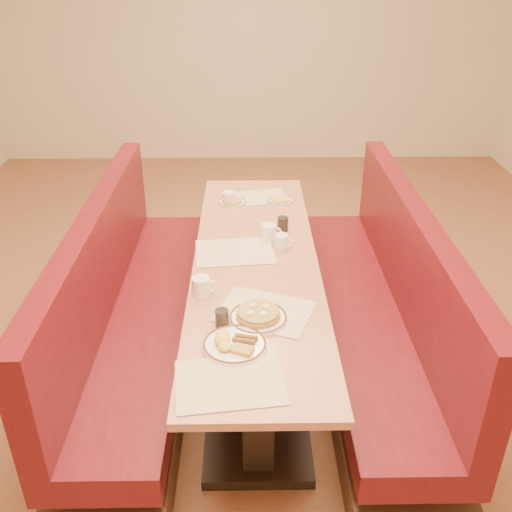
{
  "coord_description": "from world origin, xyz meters",
  "views": [
    {
      "loc": [
        -0.04,
        -2.81,
        2.31
      ],
      "look_at": [
        0.0,
        -0.13,
        0.85
      ],
      "focal_mm": 40.0,
      "sensor_mm": 36.0,
      "label": 1
    }
  ],
  "objects_px": {
    "coffee_mug_c": "(269,232)",
    "diner_table": "(256,316)",
    "booth_right": "(378,316)",
    "coffee_mug_a": "(282,241)",
    "pancake_plate": "(258,316)",
    "booth_left": "(133,318)",
    "eggs_plate": "(234,344)",
    "coffee_mug_b": "(202,286)",
    "soda_tumbler_near": "(222,318)",
    "coffee_mug_d": "(229,198)",
    "soda_tumbler_mid": "(283,224)"
  },
  "relations": [
    {
      "from": "coffee_mug_c",
      "to": "soda_tumbler_near",
      "type": "bearing_deg",
      "value": -99.04
    },
    {
      "from": "booth_left",
      "to": "eggs_plate",
      "type": "xyz_separation_m",
      "value": [
        0.62,
        -0.79,
        0.41
      ]
    },
    {
      "from": "booth_right",
      "to": "coffee_mug_a",
      "type": "xyz_separation_m",
      "value": [
        -0.58,
        0.15,
        0.43
      ]
    },
    {
      "from": "booth_left",
      "to": "coffee_mug_b",
      "type": "height_order",
      "value": "booth_left"
    },
    {
      "from": "diner_table",
      "to": "coffee_mug_b",
      "type": "xyz_separation_m",
      "value": [
        -0.28,
        -0.35,
        0.43
      ]
    },
    {
      "from": "booth_right",
      "to": "coffee_mug_c",
      "type": "relative_size",
      "value": 19.6
    },
    {
      "from": "pancake_plate",
      "to": "soda_tumbler_mid",
      "type": "distance_m",
      "value": 0.98
    },
    {
      "from": "soda_tumbler_mid",
      "to": "soda_tumbler_near",
      "type": "bearing_deg",
      "value": -108.63
    },
    {
      "from": "coffee_mug_c",
      "to": "booth_right",
      "type": "bearing_deg",
      "value": -15.62
    },
    {
      "from": "eggs_plate",
      "to": "coffee_mug_c",
      "type": "relative_size",
      "value": 2.26
    },
    {
      "from": "booth_right",
      "to": "soda_tumbler_near",
      "type": "bearing_deg",
      "value": -145.0
    },
    {
      "from": "coffee_mug_b",
      "to": "soda_tumbler_near",
      "type": "bearing_deg",
      "value": -66.72
    },
    {
      "from": "booth_right",
      "to": "coffee_mug_b",
      "type": "height_order",
      "value": "booth_right"
    },
    {
      "from": "diner_table",
      "to": "booth_right",
      "type": "xyz_separation_m",
      "value": [
        0.73,
        0.0,
        -0.01
      ]
    },
    {
      "from": "diner_table",
      "to": "coffee_mug_a",
      "type": "relative_size",
      "value": 22.25
    },
    {
      "from": "booth_left",
      "to": "booth_right",
      "type": "relative_size",
      "value": 1.0
    },
    {
      "from": "booth_left",
      "to": "soda_tumbler_near",
      "type": "height_order",
      "value": "booth_left"
    },
    {
      "from": "pancake_plate",
      "to": "coffee_mug_c",
      "type": "relative_size",
      "value": 2.2
    },
    {
      "from": "booth_right",
      "to": "coffee_mug_d",
      "type": "distance_m",
      "value": 1.28
    },
    {
      "from": "coffee_mug_c",
      "to": "coffee_mug_a",
      "type": "bearing_deg",
      "value": -51.88
    },
    {
      "from": "coffee_mug_b",
      "to": "soda_tumbler_near",
      "type": "relative_size",
      "value": 1.49
    },
    {
      "from": "eggs_plate",
      "to": "soda_tumbler_mid",
      "type": "distance_m",
      "value": 1.2
    },
    {
      "from": "coffee_mug_a",
      "to": "soda_tumbler_near",
      "type": "bearing_deg",
      "value": -95.95
    },
    {
      "from": "pancake_plate",
      "to": "coffee_mug_d",
      "type": "distance_m",
      "value": 1.38
    },
    {
      "from": "booth_left",
      "to": "coffee_mug_c",
      "type": "bearing_deg",
      "value": 17.96
    },
    {
      "from": "pancake_plate",
      "to": "soda_tumbler_mid",
      "type": "xyz_separation_m",
      "value": [
        0.17,
        0.96,
        0.02
      ]
    },
    {
      "from": "eggs_plate",
      "to": "soda_tumbler_mid",
      "type": "bearing_deg",
      "value": 76.39
    },
    {
      "from": "diner_table",
      "to": "eggs_plate",
      "type": "relative_size",
      "value": 8.65
    },
    {
      "from": "coffee_mug_a",
      "to": "soda_tumbler_mid",
      "type": "xyz_separation_m",
      "value": [
        0.02,
        0.23,
        0.0
      ]
    },
    {
      "from": "booth_left",
      "to": "eggs_plate",
      "type": "height_order",
      "value": "booth_left"
    },
    {
      "from": "eggs_plate",
      "to": "booth_left",
      "type": "bearing_deg",
      "value": 128.32
    },
    {
      "from": "diner_table",
      "to": "eggs_plate",
      "type": "distance_m",
      "value": 0.89
    },
    {
      "from": "eggs_plate",
      "to": "booth_right",
      "type": "bearing_deg",
      "value": 43.17
    },
    {
      "from": "soda_tumbler_near",
      "to": "diner_table",
      "type": "bearing_deg",
      "value": 75.24
    },
    {
      "from": "eggs_plate",
      "to": "coffee_mug_b",
      "type": "bearing_deg",
      "value": 111.05
    },
    {
      "from": "booth_left",
      "to": "coffee_mug_d",
      "type": "bearing_deg",
      "value": 54.55
    },
    {
      "from": "coffee_mug_c",
      "to": "diner_table",
      "type": "bearing_deg",
      "value": -101.22
    },
    {
      "from": "diner_table",
      "to": "pancake_plate",
      "type": "bearing_deg",
      "value": -89.7
    },
    {
      "from": "booth_left",
      "to": "coffee_mug_c",
      "type": "relative_size",
      "value": 19.6
    },
    {
      "from": "booth_left",
      "to": "booth_right",
      "type": "height_order",
      "value": "same"
    },
    {
      "from": "pancake_plate",
      "to": "coffee_mug_d",
      "type": "xyz_separation_m",
      "value": [
        -0.17,
        1.37,
        0.03
      ]
    },
    {
      "from": "coffee_mug_c",
      "to": "coffee_mug_d",
      "type": "xyz_separation_m",
      "value": [
        -0.25,
        0.53,
        -0.0
      ]
    },
    {
      "from": "diner_table",
      "to": "coffee_mug_c",
      "type": "height_order",
      "value": "coffee_mug_c"
    },
    {
      "from": "booth_left",
      "to": "eggs_plate",
      "type": "distance_m",
      "value": 1.08
    },
    {
      "from": "coffee_mug_c",
      "to": "coffee_mug_d",
      "type": "height_order",
      "value": "coffee_mug_c"
    },
    {
      "from": "eggs_plate",
      "to": "coffee_mug_d",
      "type": "distance_m",
      "value": 1.58
    },
    {
      "from": "eggs_plate",
      "to": "coffee_mug_d",
      "type": "xyz_separation_m",
      "value": [
        -0.06,
        1.58,
        0.03
      ]
    },
    {
      "from": "soda_tumbler_mid",
      "to": "coffee_mug_b",
      "type": "bearing_deg",
      "value": -121.55
    },
    {
      "from": "pancake_plate",
      "to": "coffee_mug_c",
      "type": "height_order",
      "value": "coffee_mug_c"
    },
    {
      "from": "booth_right",
      "to": "coffee_mug_a",
      "type": "distance_m",
      "value": 0.74
    }
  ]
}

